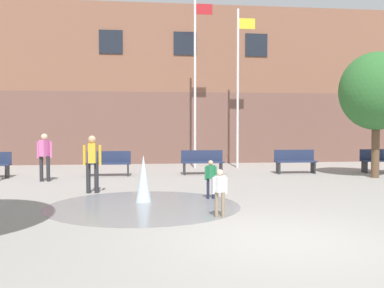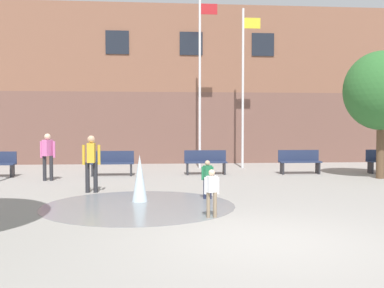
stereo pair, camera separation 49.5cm
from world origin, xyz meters
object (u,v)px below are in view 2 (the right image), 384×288
object	(u,v)px
adult_watching	(91,159)
street_tree_near_building	(382,91)
flagpole_left	(201,76)
flagpole_right	(244,83)
teen_by_trashcan	(48,153)
park_bench_under_right_flagpole	(206,162)
park_bench_under_left_flagpole	(112,163)
park_bench_near_trashcan	(300,161)
child_with_pink_shirt	(212,189)
child_in_fountain	(207,176)

from	to	relation	value
adult_watching	street_tree_near_building	xyz separation A→B (m)	(9.64, 2.43, 2.13)
flagpole_left	flagpole_right	distance (m)	1.90
street_tree_near_building	flagpole_left	bearing A→B (deg)	144.74
flagpole_left	teen_by_trashcan	bearing A→B (deg)	-145.65
park_bench_under_right_flagpole	teen_by_trashcan	xyz separation A→B (m)	(-5.51, -1.44, 0.45)
park_bench_under_left_flagpole	street_tree_near_building	xyz separation A→B (m)	(9.44, -1.68, 2.58)
park_bench_under_right_flagpole	park_bench_near_trashcan	bearing A→B (deg)	-1.81
flagpole_left	child_with_pink_shirt	bearing A→B (deg)	-94.79
park_bench_under_right_flagpole	child_in_fountain	xyz separation A→B (m)	(-0.61, -5.57, 0.10)
park_bench_near_trashcan	park_bench_under_left_flagpole	bearing A→B (deg)	-179.93
flagpole_right	street_tree_near_building	bearing A→B (deg)	-46.04
park_bench_near_trashcan	adult_watching	bearing A→B (deg)	-150.59
child_with_pink_shirt	park_bench_under_left_flagpole	bearing A→B (deg)	-101.69
teen_by_trashcan	child_with_pink_shirt	bearing A→B (deg)	62.35
child_with_pink_shirt	street_tree_near_building	size ratio (longest dim) A/B	0.22
flagpole_left	flagpole_right	xyz separation A→B (m)	(1.87, 0.00, -0.28)
park_bench_near_trashcan	child_with_pink_shirt	size ratio (longest dim) A/B	1.62
child_in_fountain	street_tree_near_building	distance (m)	7.95
park_bench_under_right_flagpole	park_bench_near_trashcan	world-z (taller)	same
adult_watching	flagpole_left	world-z (taller)	flagpole_left
child_with_pink_shirt	flagpole_left	world-z (taller)	flagpole_left
park_bench_under_right_flagpole	street_tree_near_building	distance (m)	6.73
park_bench_under_left_flagpole	child_in_fountain	size ratio (longest dim) A/B	1.62
park_bench_under_left_flagpole	park_bench_under_right_flagpole	world-z (taller)	same
child_in_fountain	flagpole_right	bearing A→B (deg)	-142.73
teen_by_trashcan	child_in_fountain	bearing A→B (deg)	76.02
street_tree_near_building	park_bench_near_trashcan	bearing A→B (deg)	144.06
park_bench_under_left_flagpole	adult_watching	size ratio (longest dim) A/B	1.01
child_with_pink_shirt	flagpole_left	distance (m)	10.80
teen_by_trashcan	child_in_fountain	size ratio (longest dim) A/B	1.61
park_bench_under_left_flagpole	adult_watching	distance (m)	4.14
park_bench_under_right_flagpole	child_in_fountain	bearing A→B (deg)	-96.23
child_with_pink_shirt	street_tree_near_building	world-z (taller)	street_tree_near_building
park_bench_under_right_flagpole	street_tree_near_building	size ratio (longest dim) A/B	0.36
child_in_fountain	adult_watching	world-z (taller)	adult_watching
park_bench_under_left_flagpole	teen_by_trashcan	distance (m)	2.45
park_bench_under_right_flagpole	flagpole_right	world-z (taller)	flagpole_right
park_bench_under_left_flagpole	flagpole_left	xyz separation A→B (m)	(3.55, 2.48, 3.48)
park_bench_under_left_flagpole	adult_watching	xyz separation A→B (m)	(-0.20, -4.11, 0.45)
child_with_pink_shirt	adult_watching	xyz separation A→B (m)	(-2.89, 3.63, 0.35)
park_bench_under_right_flagpole	flagpole_left	world-z (taller)	flagpole_left
flagpole_right	park_bench_near_trashcan	bearing A→B (deg)	-55.76
teen_by_trashcan	flagpole_right	bearing A→B (deg)	143.16
teen_by_trashcan	flagpole_left	world-z (taller)	flagpole_left
flagpole_left	child_in_fountain	bearing A→B (deg)	-94.78
teen_by_trashcan	flagpole_left	xyz separation A→B (m)	(5.57, 3.80, 3.02)
teen_by_trashcan	street_tree_near_building	distance (m)	11.66
teen_by_trashcan	flagpole_left	bearing A→B (deg)	150.43
child_in_fountain	park_bench_near_trashcan	bearing A→B (deg)	-162.73
street_tree_near_building	child_with_pink_shirt	bearing A→B (deg)	-138.10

